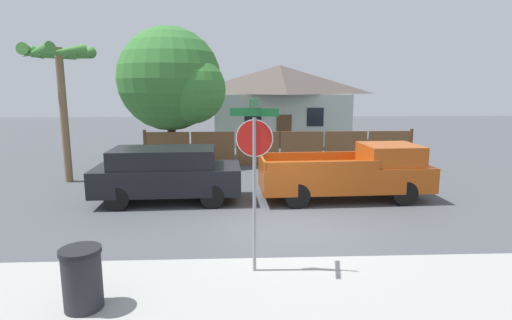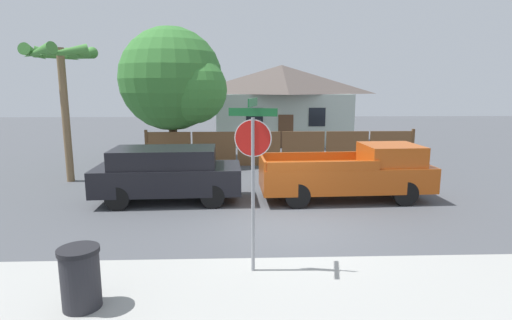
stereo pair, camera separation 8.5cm
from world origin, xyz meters
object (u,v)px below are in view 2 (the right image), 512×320
Objects in this scene: palm_tree at (61,65)px; stop_sign at (253,156)px; red_suv at (168,173)px; orange_pickup at (352,173)px; trash_bin at (80,278)px; oak_tree at (176,81)px; house at (281,103)px.

palm_tree is 1.51× the size of stop_sign.
red_suv is 5.91m from orange_pickup.
palm_tree is 6.26m from red_suv.
palm_tree is 4.95× the size of trash_bin.
trash_bin is (-0.31, -6.26, -0.42)m from red_suv.
oak_tree is 6.15× the size of trash_bin.
palm_tree is at bearing 143.25° from red_suv.
oak_tree is 1.16× the size of orange_pickup.
oak_tree is at bearing 91.82° from trash_bin.
stop_sign is (2.56, -5.01, 1.37)m from red_suv.
trash_bin is at bearing -137.13° from orange_pickup.
oak_tree is 13.38m from trash_bin.
red_suv is 5.79m from stop_sign.
stop_sign is (-3.35, -5.03, 1.43)m from orange_pickup.
trash_bin is (-5.30, -20.36, -2.08)m from house.
stop_sign is (3.28, -11.70, -1.56)m from oak_tree.
red_suv is (-4.99, -14.09, -1.67)m from house.
house is 15.05m from red_suv.
red_suv is (0.72, -6.68, -2.93)m from oak_tree.
oak_tree is at bearing 46.16° from palm_tree.
house reaches higher than red_suv.
stop_sign is 3.27× the size of trash_bin.
red_suv is at bearing -83.87° from oak_tree.
palm_tree reaches higher than red_suv.
house is 9.44m from oak_tree.
trash_bin is at bearing -66.52° from palm_tree.
orange_pickup is at bearing 45.27° from trash_bin.
oak_tree is at bearing -127.63° from house.
orange_pickup is at bearing -2.29° from red_suv.
red_suv is 1.36× the size of stop_sign.
house is 14.63m from palm_tree.
stop_sign is at bearing -126.06° from orange_pickup.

